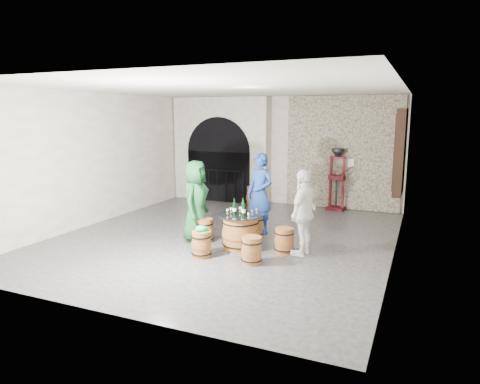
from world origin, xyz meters
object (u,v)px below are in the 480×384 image
at_px(barrel_stool_right, 284,241).
at_px(barrel_stool_far, 255,226).
at_px(barrel_stool_near_left, 201,244).
at_px(wine_bottle_right, 243,207).
at_px(barrel_stool_near_right, 252,250).
at_px(barrel_table, 240,232).
at_px(person_white, 304,213).
at_px(barrel_stool_left, 205,230).
at_px(person_green, 196,201).
at_px(side_barrel, 254,197).
at_px(person_blue, 260,193).
at_px(wine_bottle_center, 244,209).
at_px(wine_bottle_left, 234,208).
at_px(corking_press, 337,175).

bearing_deg(barrel_stool_right, barrel_stool_far, 139.32).
bearing_deg(barrel_stool_near_left, wine_bottle_right, 60.90).
bearing_deg(barrel_stool_near_right, barrel_stool_right, 66.14).
height_order(barrel_table, person_white, person_white).
xyz_separation_m(barrel_stool_left, barrel_stool_near_left, (0.41, -0.89, 0.00)).
distance_m(barrel_stool_near_left, person_green, 1.28).
height_order(barrel_stool_near_left, side_barrel, side_barrel).
bearing_deg(person_blue, wine_bottle_center, -65.48).
bearing_deg(wine_bottle_right, barrel_stool_near_right, -57.65).
height_order(barrel_stool_near_left, person_white, person_white).
height_order(barrel_stool_near_left, person_blue, person_blue).
relative_size(person_blue, person_white, 1.10).
bearing_deg(barrel_stool_right, barrel_stool_near_right, -113.86).
distance_m(barrel_stool_left, barrel_stool_near_left, 0.98).
distance_m(barrel_stool_left, barrel_stool_right, 1.78).
bearing_deg(wine_bottle_left, barrel_stool_far, 85.56).
height_order(person_green, side_barrel, person_green).
xyz_separation_m(barrel_stool_far, wine_bottle_left, (-0.07, -0.93, 0.59)).
relative_size(barrel_stool_left, person_green, 0.29).
distance_m(barrel_stool_far, wine_bottle_center, 1.15).
height_order(barrel_table, person_green, person_green).
relative_size(barrel_table, wine_bottle_left, 2.79).
height_order(barrel_stool_right, barrel_stool_near_right, same).
xyz_separation_m(person_green, wine_bottle_center, (1.21, -0.25, -0.03)).
height_order(barrel_stool_near_right, person_green, person_green).
relative_size(wine_bottle_right, side_barrel, 0.52).
bearing_deg(barrel_table, person_blue, 92.82).
bearing_deg(barrel_stool_near_left, barrel_stool_right, 31.72).
height_order(barrel_stool_right, wine_bottle_right, wine_bottle_right).
height_order(wine_bottle_left, corking_press, corking_press).
height_order(barrel_table, side_barrel, barrel_table).
bearing_deg(person_green, person_blue, -51.73).
bearing_deg(barrel_stool_near_left, barrel_stool_left, 114.48).
distance_m(barrel_table, barrel_stool_left, 0.90).
bearing_deg(barrel_stool_near_left, wine_bottle_left, 63.19).
distance_m(person_blue, wine_bottle_left, 1.29).
xyz_separation_m(wine_bottle_left, wine_bottle_center, (0.22, -0.04, 0.00)).
relative_size(barrel_stool_right, side_barrel, 0.80).
xyz_separation_m(barrel_stool_near_right, wine_bottle_left, (-0.65, 0.68, 0.59)).
bearing_deg(side_barrel, barrel_stool_near_right, -69.08).
bearing_deg(person_blue, barrel_table, -69.61).
xyz_separation_m(barrel_stool_near_left, side_barrel, (-0.67, 4.45, 0.06)).
distance_m(barrel_stool_right, person_green, 2.10).
distance_m(barrel_table, barrel_stool_near_left, 0.90).
xyz_separation_m(wine_bottle_right, corking_press, (1.08, 4.21, 0.18)).
relative_size(barrel_stool_near_left, person_blue, 0.27).
bearing_deg(barrel_stool_right, wine_bottle_right, 178.57).
distance_m(barrel_table, barrel_stool_right, 0.90).
distance_m(person_white, corking_press, 4.21).
height_order(wine_bottle_right, side_barrel, wine_bottle_right).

